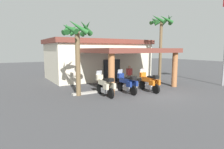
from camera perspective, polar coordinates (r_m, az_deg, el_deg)
ground_plane at (r=13.50m, az=13.14°, el=-5.70°), size 80.00×80.00×0.00m
motel_building at (r=20.38m, az=-3.78°, el=4.87°), size 10.74×11.48×4.06m
motorcycle_cream at (r=12.44m, az=-2.12°, el=-3.35°), size 0.71×2.21×1.61m
motorcycle_blue at (r=13.26m, az=4.53°, el=-2.68°), size 0.71×2.21×1.61m
motorcycle_orange at (r=13.99m, az=11.19°, el=-2.26°), size 0.71×2.21×1.61m
pedestrian at (r=16.42m, az=5.24°, el=0.25°), size 0.48×0.32×1.68m
palm_tree_near_portico at (r=19.40m, az=14.68°, el=13.42°), size 2.28×2.34×6.45m
palm_tree_roadside at (r=12.54m, az=-10.57°, el=10.83°), size 2.04×2.10×4.97m
curb_strip at (r=14.40m, az=1.70°, el=-4.43°), size 7.11×0.36×0.12m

